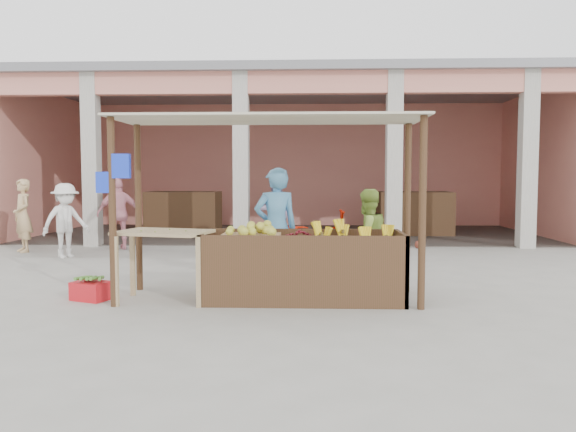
{
  "coord_description": "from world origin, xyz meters",
  "views": [
    {
      "loc": [
        0.59,
        -7.27,
        1.62
      ],
      "look_at": [
        0.26,
        1.2,
        1.02
      ],
      "focal_mm": 35.0,
      "sensor_mm": 36.0,
      "label": 1
    }
  ],
  "objects_px": {
    "vendor_green": "(367,235)",
    "fruit_stall": "(303,270)",
    "motorcycle": "(311,239)",
    "red_crate": "(91,291)",
    "side_table": "(164,242)",
    "vendor_blue": "(276,224)"
  },
  "relations": [
    {
      "from": "vendor_green",
      "to": "motorcycle",
      "type": "distance_m",
      "value": 1.71
    },
    {
      "from": "fruit_stall",
      "to": "side_table",
      "type": "bearing_deg",
      "value": -176.08
    },
    {
      "from": "motorcycle",
      "to": "vendor_blue",
      "type": "bearing_deg",
      "value": 160.16
    },
    {
      "from": "red_crate",
      "to": "vendor_green",
      "type": "distance_m",
      "value": 3.91
    },
    {
      "from": "side_table",
      "to": "red_crate",
      "type": "height_order",
      "value": "side_table"
    },
    {
      "from": "fruit_stall",
      "to": "vendor_blue",
      "type": "bearing_deg",
      "value": 116.31
    },
    {
      "from": "side_table",
      "to": "vendor_blue",
      "type": "distance_m",
      "value": 1.69
    },
    {
      "from": "side_table",
      "to": "red_crate",
      "type": "xyz_separation_m",
      "value": [
        -0.98,
        0.03,
        -0.66
      ]
    },
    {
      "from": "red_crate",
      "to": "motorcycle",
      "type": "height_order",
      "value": "motorcycle"
    },
    {
      "from": "red_crate",
      "to": "vendor_green",
      "type": "xyz_separation_m",
      "value": [
        3.71,
        1.05,
        0.64
      ]
    },
    {
      "from": "fruit_stall",
      "to": "vendor_green",
      "type": "xyz_separation_m",
      "value": [
        0.93,
        0.96,
        0.36
      ]
    },
    {
      "from": "vendor_green",
      "to": "vendor_blue",
      "type": "bearing_deg",
      "value": -24.86
    },
    {
      "from": "fruit_stall",
      "to": "side_table",
      "type": "xyz_separation_m",
      "value": [
        -1.8,
        -0.12,
        0.38
      ]
    },
    {
      "from": "vendor_blue",
      "to": "vendor_green",
      "type": "height_order",
      "value": "vendor_blue"
    },
    {
      "from": "vendor_blue",
      "to": "vendor_green",
      "type": "distance_m",
      "value": 1.35
    },
    {
      "from": "red_crate",
      "to": "side_table",
      "type": "bearing_deg",
      "value": 19.77
    },
    {
      "from": "motorcycle",
      "to": "fruit_stall",
      "type": "bearing_deg",
      "value": 175.02
    },
    {
      "from": "vendor_green",
      "to": "motorcycle",
      "type": "bearing_deg",
      "value": -92.58
    },
    {
      "from": "fruit_stall",
      "to": "red_crate",
      "type": "bearing_deg",
      "value": -178.12
    },
    {
      "from": "fruit_stall",
      "to": "motorcycle",
      "type": "bearing_deg",
      "value": 87.3
    },
    {
      "from": "side_table",
      "to": "fruit_stall",
      "type": "bearing_deg",
      "value": 17.22
    },
    {
      "from": "vendor_green",
      "to": "fruit_stall",
      "type": "bearing_deg",
      "value": 14.89
    }
  ]
}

